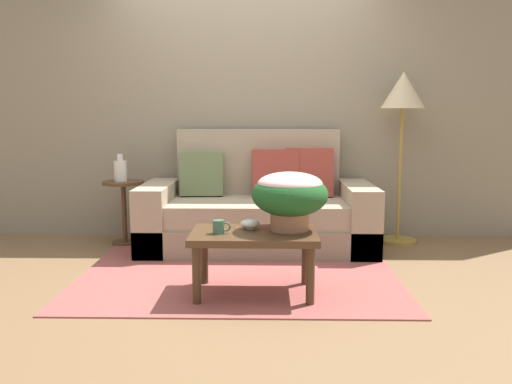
% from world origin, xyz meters
% --- Properties ---
extents(ground_plane, '(14.00, 14.00, 0.00)m').
position_xyz_m(ground_plane, '(0.00, 0.00, 0.00)').
color(ground_plane, brown).
extents(wall_back, '(6.40, 0.12, 2.79)m').
position_xyz_m(wall_back, '(0.00, 1.28, 1.40)').
color(wall_back, gray).
rests_on(wall_back, ground).
extents(area_rug, '(2.36, 1.75, 0.01)m').
position_xyz_m(area_rug, '(0.00, -0.07, 0.01)').
color(area_rug, '#994C47').
rests_on(area_rug, ground).
extents(couch, '(2.06, 0.93, 1.06)m').
position_xyz_m(couch, '(0.13, 0.78, 0.32)').
color(couch, gray).
rests_on(couch, ground).
extents(coffee_table, '(0.83, 0.52, 0.43)m').
position_xyz_m(coffee_table, '(0.13, -0.50, 0.37)').
color(coffee_table, '#442D1B').
rests_on(coffee_table, ground).
extents(side_table, '(0.38, 0.38, 0.60)m').
position_xyz_m(side_table, '(-1.12, 0.85, 0.41)').
color(side_table, '#4C331E').
rests_on(side_table, ground).
extents(floor_lamp, '(0.40, 0.40, 1.59)m').
position_xyz_m(floor_lamp, '(1.46, 0.97, 1.32)').
color(floor_lamp, olive).
rests_on(floor_lamp, ground).
extents(potted_plant, '(0.51, 0.51, 0.39)m').
position_xyz_m(potted_plant, '(0.36, -0.44, 0.67)').
color(potted_plant, '#A36B4C').
rests_on(potted_plant, coffee_table).
extents(coffee_mug, '(0.12, 0.08, 0.09)m').
position_xyz_m(coffee_mug, '(-0.10, -0.56, 0.47)').
color(coffee_mug, '#3D664C').
rests_on(coffee_mug, coffee_table).
extents(snack_bowl, '(0.13, 0.13, 0.07)m').
position_xyz_m(snack_bowl, '(0.10, -0.42, 0.47)').
color(snack_bowl, silver).
rests_on(snack_bowl, coffee_table).
extents(table_vase, '(0.11, 0.11, 0.25)m').
position_xyz_m(table_vase, '(-1.13, 0.84, 0.70)').
color(table_vase, silver).
rests_on(table_vase, side_table).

